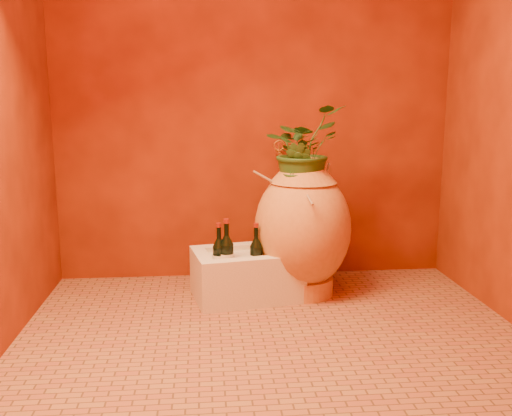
{
  "coord_description": "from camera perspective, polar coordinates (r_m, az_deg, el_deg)",
  "views": [
    {
      "loc": [
        -0.32,
        -2.63,
        1.15
      ],
      "look_at": [
        -0.05,
        0.35,
        0.57
      ],
      "focal_mm": 40.0,
      "sensor_mm": 36.0,
      "label": 1
    }
  ],
  "objects": [
    {
      "name": "wine_bottle_c",
      "position": [
        3.24,
        -3.71,
        -4.94
      ],
      "size": [
        0.08,
        0.08,
        0.31
      ],
      "color": "black",
      "rests_on": "stone_basin"
    },
    {
      "name": "amphora",
      "position": [
        3.35,
        4.67,
        -1.98
      ],
      "size": [
        0.6,
        0.61,
        0.81
      ],
      "rotation": [
        0.0,
        0.0,
        -0.07
      ],
      "color": "#BB7A34",
      "rests_on": "floor"
    },
    {
      "name": "wall_back",
      "position": [
        3.64,
        -0.17,
        12.53
      ],
      "size": [
        2.5,
        0.02,
        2.5
      ],
      "primitive_type": "cube",
      "color": "#551704",
      "rests_on": "ground"
    },
    {
      "name": "wine_bottle_a",
      "position": [
        3.23,
        -2.94,
        -4.83
      ],
      "size": [
        0.08,
        0.08,
        0.33
      ],
      "color": "black",
      "rests_on": "stone_basin"
    },
    {
      "name": "wall_tap",
      "position": [
        3.59,
        2.35,
        5.58
      ],
      "size": [
        0.07,
        0.15,
        0.17
      ],
      "color": "#AE8028",
      "rests_on": "wall_back"
    },
    {
      "name": "plant_main",
      "position": [
        3.3,
        4.7,
        5.89
      ],
      "size": [
        0.59,
        0.59,
        0.5
      ],
      "primitive_type": "imported",
      "rotation": [
        0.0,
        0.0,
        0.77
      ],
      "color": "#214418",
      "rests_on": "amphora"
    },
    {
      "name": "wine_bottle_b",
      "position": [
        3.24,
        0.01,
        -4.94
      ],
      "size": [
        0.08,
        0.08,
        0.31
      ],
      "color": "black",
      "rests_on": "stone_basin"
    },
    {
      "name": "stone_basin",
      "position": [
        3.34,
        -0.95,
        -6.72
      ],
      "size": [
        0.66,
        0.51,
        0.28
      ],
      "rotation": [
        0.0,
        0.0,
        0.18
      ],
      "color": "beige",
      "rests_on": "floor"
    },
    {
      "name": "plant_side",
      "position": [
        3.21,
        4.18,
        3.78
      ],
      "size": [
        0.22,
        0.23,
        0.32
      ],
      "primitive_type": "imported",
      "rotation": [
        0.0,
        0.0,
        -0.92
      ],
      "color": "#214418",
      "rests_on": "amphora"
    },
    {
      "name": "floor",
      "position": [
        2.89,
        1.65,
        -12.53
      ],
      "size": [
        2.5,
        2.5,
        0.0
      ],
      "primitive_type": "plane",
      "color": "brown",
      "rests_on": "ground"
    }
  ]
}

